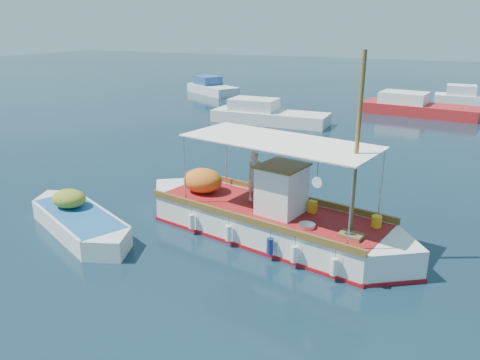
% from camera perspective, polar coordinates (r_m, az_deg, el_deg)
% --- Properties ---
extents(ground, '(160.00, 160.00, 0.00)m').
position_cam_1_polar(ground, '(15.52, 2.87, -6.18)').
color(ground, black).
rests_on(ground, ground).
extents(fishing_caique, '(9.78, 4.06, 6.08)m').
position_cam_1_polar(fishing_caique, '(15.06, 3.18, -4.77)').
color(fishing_caique, white).
rests_on(fishing_caique, ground).
extents(dinghy, '(5.27, 3.22, 1.41)m').
position_cam_1_polar(dinghy, '(16.28, -19.06, -4.88)').
color(dinghy, white).
rests_on(dinghy, ground).
extents(bg_boat_nw, '(7.93, 2.60, 1.80)m').
position_cam_1_polar(bg_boat_nw, '(32.14, 3.26, 7.83)').
color(bg_boat_nw, silver).
rests_on(bg_boat_nw, ground).
extents(bg_boat_n, '(8.48, 3.84, 1.80)m').
position_cam_1_polar(bg_boat_n, '(37.39, 20.68, 8.21)').
color(bg_boat_n, '#A71B1D').
rests_on(bg_boat_n, ground).
extents(bg_boat_far_w, '(6.30, 5.02, 1.80)m').
position_cam_1_polar(bg_boat_far_w, '(45.89, -3.49, 11.09)').
color(bg_boat_far_w, silver).
rests_on(bg_boat_far_w, ground).
extents(bg_boat_far_n, '(5.70, 2.15, 1.80)m').
position_cam_1_polar(bg_boat_far_n, '(43.70, 26.12, 8.87)').
color(bg_boat_far_n, silver).
rests_on(bg_boat_far_n, ground).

